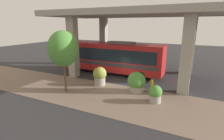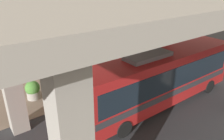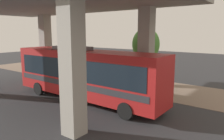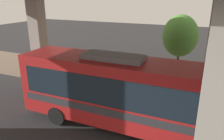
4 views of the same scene
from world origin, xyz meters
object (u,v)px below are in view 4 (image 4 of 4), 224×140
object	(u,v)px
planter_front	(95,75)
planter_middle	(82,69)
bus	(136,92)
street_tree_near	(180,36)
planter_back	(143,82)
fire_hydrant	(77,79)

from	to	relation	value
planter_front	planter_middle	distance (m)	2.42
bus	street_tree_near	size ratio (longest dim) A/B	2.30
bus	planter_back	bearing A→B (deg)	-169.02
fire_hydrant	planter_front	xyz separation A→B (m)	(-0.54, 1.23, 0.28)
planter_front	planter_middle	bearing A→B (deg)	-126.05
fire_hydrant	planter_middle	xyz separation A→B (m)	(-1.96, -0.72, 0.10)
planter_middle	street_tree_near	world-z (taller)	street_tree_near
bus	fire_hydrant	world-z (taller)	bus
bus	planter_middle	size ratio (longest dim) A/B	8.95
fire_hydrant	planter_back	xyz separation A→B (m)	(-0.41, 4.98, 0.36)
bus	planter_front	world-z (taller)	bus
planter_back	bus	bearing A→B (deg)	10.98
fire_hydrant	street_tree_near	world-z (taller)	street_tree_near
fire_hydrant	planter_middle	world-z (taller)	planter_middle
planter_middle	street_tree_near	distance (m)	8.25
bus	planter_middle	bearing A→B (deg)	-131.38
bus	planter_front	bearing A→B (deg)	-133.42
fire_hydrant	planter_front	world-z (taller)	planter_front
planter_front	planter_back	xyz separation A→B (m)	(0.13, 3.75, 0.08)
fire_hydrant	planter_front	bearing A→B (deg)	113.57
planter_middle	planter_back	distance (m)	5.91
planter_middle	planter_back	size ratio (longest dim) A/B	0.75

